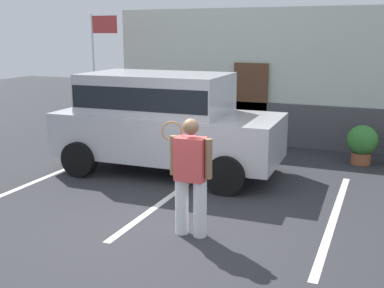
% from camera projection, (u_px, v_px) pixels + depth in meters
% --- Properties ---
extents(ground_plane, '(40.00, 40.00, 0.00)m').
position_uv_depth(ground_plane, '(169.00, 231.00, 6.96)').
color(ground_plane, '#2D2D33').
extents(parking_stripe_0, '(0.12, 4.40, 0.01)m').
position_uv_depth(parking_stripe_0, '(47.00, 177.00, 9.60)').
color(parking_stripe_0, silver).
rests_on(parking_stripe_0, ground_plane).
extents(parking_stripe_1, '(0.12, 4.40, 0.01)m').
position_uv_depth(parking_stripe_1, '(173.00, 194.00, 8.54)').
color(parking_stripe_1, silver).
rests_on(parking_stripe_1, ground_plane).
extents(parking_stripe_2, '(0.12, 4.40, 0.01)m').
position_uv_depth(parking_stripe_2, '(334.00, 217.00, 7.48)').
color(parking_stripe_2, silver).
rests_on(parking_stripe_2, ground_plane).
extents(house_frontage, '(8.59, 0.40, 3.48)m').
position_uv_depth(house_frontage, '(271.00, 81.00, 12.18)').
color(house_frontage, silver).
rests_on(house_frontage, ground_plane).
extents(parked_suv, '(4.65, 2.27, 2.05)m').
position_uv_depth(parked_suv, '(163.00, 118.00, 9.74)').
color(parked_suv, '#B7B7BC').
rests_on(parked_suv, ground_plane).
extents(tennis_player_man, '(0.77, 0.26, 1.71)m').
position_uv_depth(tennis_player_man, '(191.00, 175.00, 6.65)').
color(tennis_player_man, white).
rests_on(tennis_player_man, ground_plane).
extents(potted_plant_by_porch, '(0.66, 0.66, 0.87)m').
position_uv_depth(potted_plant_by_porch, '(362.00, 143.00, 10.44)').
color(potted_plant_by_porch, '#9E5638').
rests_on(potted_plant_by_porch, ground_plane).
extents(flag_pole, '(0.80, 0.05, 3.34)m').
position_uv_depth(flag_pole, '(99.00, 54.00, 12.66)').
color(flag_pole, silver).
rests_on(flag_pole, ground_plane).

